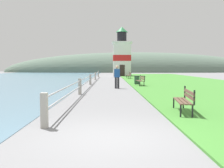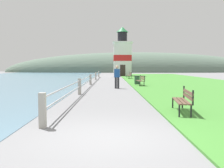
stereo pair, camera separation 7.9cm
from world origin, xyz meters
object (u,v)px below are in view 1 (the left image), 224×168
at_px(park_bench_far, 129,75).
at_px(trash_bin, 137,80).
at_px(park_bench_near, 185,99).
at_px(park_bench_midway, 141,80).
at_px(lighthouse, 122,56).
at_px(person_strolling, 117,76).

relative_size(park_bench_far, trash_bin, 2.25).
bearing_deg(trash_bin, park_bench_near, -89.50).
xyz_separation_m(park_bench_midway, trash_bin, (-0.13, 1.90, -0.11)).
relative_size(park_bench_far, lighthouse, 0.22).
distance_m(person_strolling, trash_bin, 4.60).
bearing_deg(park_bench_near, lighthouse, -81.81).
relative_size(park_bench_far, person_strolling, 1.07).
height_order(park_bench_near, park_bench_far, same).
xyz_separation_m(park_bench_near, park_bench_midway, (0.00, 12.61, -0.00)).
relative_size(park_bench_midway, lighthouse, 0.19).
bearing_deg(park_bench_near, park_bench_far, -82.68).
distance_m(park_bench_midway, park_bench_far, 12.93).
height_order(park_bench_midway, park_bench_far, same).
distance_m(park_bench_near, park_bench_far, 25.54).
relative_size(park_bench_near, lighthouse, 0.22).
relative_size(park_bench_near, park_bench_far, 1.00).
bearing_deg(park_bench_midway, park_bench_near, 84.48).
relative_size(park_bench_near, person_strolling, 1.06).
height_order(lighthouse, trash_bin, lighthouse).
relative_size(lighthouse, trash_bin, 10.38).
xyz_separation_m(park_bench_near, lighthouse, (-0.51, 35.86, 3.06)).
bearing_deg(person_strolling, park_bench_midway, -38.94).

